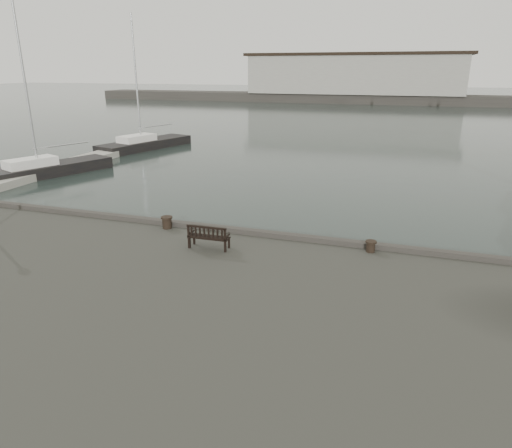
{
  "coord_description": "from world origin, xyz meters",
  "views": [
    {
      "loc": [
        4.66,
        -14.84,
        7.25
      ],
      "look_at": [
        -0.07,
        -0.5,
        2.1
      ],
      "focal_mm": 32.0,
      "sensor_mm": 36.0,
      "label": 1
    }
  ],
  "objects_px": {
    "bollard_right": "(371,246)",
    "yacht_c": "(46,172)",
    "bollard_left": "(167,222)",
    "bench": "(209,241)",
    "yacht_d": "(146,146)"
  },
  "relations": [
    {
      "from": "bollard_right",
      "to": "bench",
      "type": "bearing_deg",
      "value": -165.13
    },
    {
      "from": "bench",
      "to": "bollard_right",
      "type": "xyz_separation_m",
      "value": [
        5.15,
        1.37,
        -0.07
      ]
    },
    {
      "from": "bollard_right",
      "to": "yacht_c",
      "type": "xyz_separation_m",
      "value": [
        -23.51,
        11.33,
        -1.5
      ]
    },
    {
      "from": "bollard_right",
      "to": "bollard_left",
      "type": "bearing_deg",
      "value": 180.0
    },
    {
      "from": "bollard_left",
      "to": "bollard_right",
      "type": "bearing_deg",
      "value": 0.0
    },
    {
      "from": "bollard_right",
      "to": "yacht_c",
      "type": "bearing_deg",
      "value": 154.27
    },
    {
      "from": "bench",
      "to": "bollard_left",
      "type": "height_order",
      "value": "bench"
    },
    {
      "from": "bollard_left",
      "to": "bollard_right",
      "type": "xyz_separation_m",
      "value": [
        7.48,
        0.0,
        -0.04
      ]
    },
    {
      "from": "bollard_left",
      "to": "yacht_c",
      "type": "distance_m",
      "value": 19.69
    },
    {
      "from": "yacht_c",
      "to": "yacht_d",
      "type": "distance_m",
      "value": 12.57
    },
    {
      "from": "bench",
      "to": "yacht_c",
      "type": "bearing_deg",
      "value": 143.44
    },
    {
      "from": "bollard_right",
      "to": "yacht_d",
      "type": "distance_m",
      "value": 33.19
    },
    {
      "from": "bollard_left",
      "to": "yacht_c",
      "type": "bearing_deg",
      "value": 144.76
    },
    {
      "from": "yacht_c",
      "to": "bollard_right",
      "type": "bearing_deg",
      "value": -4.88
    },
    {
      "from": "yacht_d",
      "to": "bollard_left",
      "type": "bearing_deg",
      "value": -41.07
    }
  ]
}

